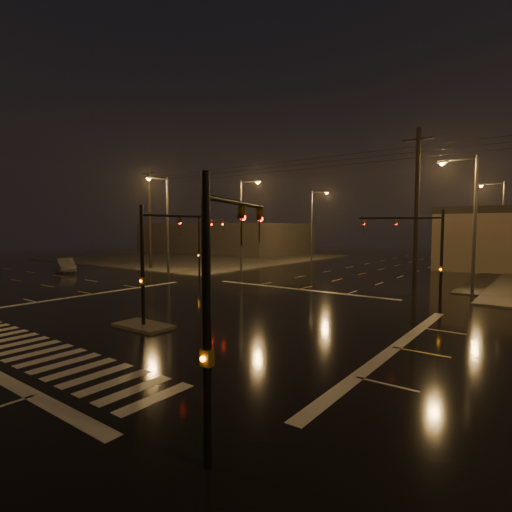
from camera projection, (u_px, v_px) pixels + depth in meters
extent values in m
plane|color=black|center=(201.00, 313.00, 22.82)|extent=(140.00, 140.00, 0.00)
cube|color=#484540|center=(198.00, 257.00, 64.68)|extent=(36.00, 36.00, 0.12)
cube|color=#484540|center=(144.00, 326.00, 19.61)|extent=(3.00, 1.60, 0.15)
cube|color=beige|center=(39.00, 353.00, 15.61)|extent=(15.00, 2.60, 0.01)
cube|color=beige|center=(299.00, 289.00, 31.63)|extent=(16.00, 0.50, 0.01)
cube|color=#3F3A38|center=(224.00, 238.00, 77.06)|extent=(30.00, 18.00, 5.60)
cylinder|color=black|center=(142.00, 267.00, 19.40)|extent=(0.18, 0.18, 6.00)
cylinder|color=black|center=(177.00, 216.00, 21.02)|extent=(0.12, 4.50, 0.12)
imported|color=#594707|center=(203.00, 218.00, 22.65)|extent=(0.16, 0.20, 1.00)
cube|color=#594707|center=(143.00, 281.00, 19.45)|extent=(0.25, 0.18, 0.35)
cylinder|color=black|center=(442.00, 258.00, 24.77)|extent=(0.18, 0.18, 6.00)
cylinder|color=black|center=(400.00, 218.00, 25.30)|extent=(4.74, 1.82, 0.12)
imported|color=#594707|center=(363.00, 219.00, 25.95)|extent=(0.24, 0.22, 1.00)
cube|color=#594707|center=(441.00, 269.00, 24.82)|extent=(0.25, 0.18, 0.35)
cylinder|color=black|center=(199.00, 248.00, 37.26)|extent=(0.18, 0.18, 6.00)
cylinder|color=black|center=(211.00, 221.00, 35.00)|extent=(4.74, 1.82, 0.12)
imported|color=#594707|center=(223.00, 221.00, 33.13)|extent=(0.24, 0.22, 1.00)
cube|color=#594707|center=(199.00, 255.00, 37.31)|extent=(0.25, 0.18, 0.35)
cylinder|color=black|center=(207.00, 323.00, 7.95)|extent=(0.18, 0.18, 6.00)
cylinder|color=black|center=(239.00, 203.00, 9.68)|extent=(1.48, 3.80, 0.12)
imported|color=#594707|center=(260.00, 208.00, 11.41)|extent=(0.22, 0.24, 1.00)
cube|color=#594707|center=(207.00, 357.00, 8.00)|extent=(0.25, 0.18, 0.35)
cylinder|color=#38383A|center=(241.00, 227.00, 43.71)|extent=(0.24, 0.24, 10.00)
cylinder|color=#38383A|center=(250.00, 182.00, 42.66)|extent=(2.40, 0.14, 0.14)
cube|color=#38383A|center=(258.00, 181.00, 42.00)|extent=(0.70, 0.30, 0.18)
sphere|color=orange|center=(258.00, 183.00, 42.01)|extent=(0.32, 0.32, 0.32)
cylinder|color=#38383A|center=(312.00, 227.00, 56.52)|extent=(0.24, 0.24, 10.00)
cylinder|color=#38383A|center=(320.00, 192.00, 55.47)|extent=(2.40, 0.14, 0.14)
cube|color=#38383A|center=(327.00, 192.00, 54.82)|extent=(0.70, 0.30, 0.18)
sphere|color=orange|center=(327.00, 193.00, 54.83)|extent=(0.32, 0.32, 0.32)
cylinder|color=#38383A|center=(475.00, 226.00, 28.43)|extent=(0.24, 0.24, 10.00)
cylinder|color=#38383A|center=(459.00, 160.00, 28.80)|extent=(2.40, 0.14, 0.14)
cube|color=#38383A|center=(442.00, 162.00, 29.46)|extent=(0.70, 0.30, 0.18)
sphere|color=orange|center=(442.00, 164.00, 29.47)|extent=(0.32, 0.32, 0.32)
cylinder|color=#38383A|center=(503.00, 227.00, 44.45)|extent=(0.24, 0.24, 10.00)
cylinder|color=#38383A|center=(492.00, 184.00, 44.82)|extent=(2.40, 0.14, 0.14)
cube|color=#38383A|center=(481.00, 185.00, 45.47)|extent=(0.70, 0.30, 0.18)
sphere|color=orange|center=(481.00, 186.00, 45.48)|extent=(0.32, 0.32, 0.32)
cylinder|color=#38383A|center=(168.00, 226.00, 41.19)|extent=(0.24, 0.24, 10.00)
cylinder|color=#38383A|center=(158.00, 178.00, 39.88)|extent=(0.14, 2.40, 0.14)
cube|color=#38383A|center=(149.00, 178.00, 39.00)|extent=(0.30, 0.70, 0.18)
sphere|color=orange|center=(149.00, 179.00, 39.01)|extent=(0.32, 0.32, 0.32)
cylinder|color=black|center=(150.00, 218.00, 46.68)|extent=(0.32, 0.32, 12.00)
cube|color=black|center=(149.00, 173.00, 46.31)|extent=(2.20, 0.12, 0.12)
cylinder|color=black|center=(416.00, 212.00, 28.84)|extent=(0.32, 0.32, 12.00)
cube|color=black|center=(419.00, 139.00, 28.47)|extent=(2.20, 0.12, 0.12)
imported|color=slate|center=(65.00, 265.00, 43.97)|extent=(4.90, 3.07, 1.52)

